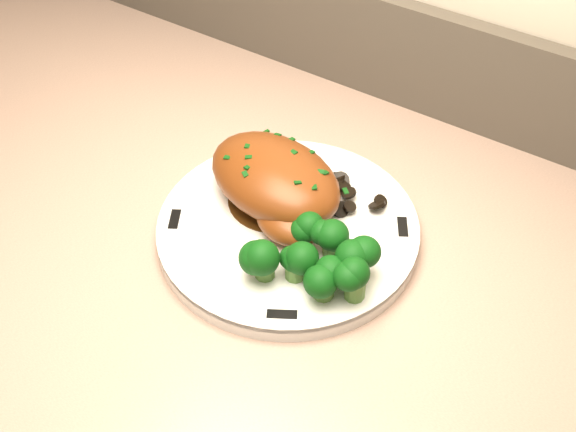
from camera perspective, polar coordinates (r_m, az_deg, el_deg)
The scene contains 9 objects.
plate at distance 0.67m, azimuth -0.00°, elevation -1.10°, with size 0.24×0.24×0.02m, color white.
rim_accent_0 at distance 0.67m, azimuth 9.04°, elevation -0.87°, with size 0.03×0.01×0.00m, color black.
rim_accent_1 at distance 0.74m, azimuth 0.38°, elevation 5.22°, with size 0.03×0.01×0.00m, color black.
rim_accent_2 at distance 0.68m, azimuth -8.95°, elevation -0.27°, with size 0.03×0.01×0.00m, color black.
rim_accent_3 at distance 0.59m, azimuth -0.48°, elevation -7.79°, with size 0.03×0.01×0.00m, color black.
gravy_pool at distance 0.69m, azimuth -1.01°, elevation 1.31°, with size 0.09×0.09×0.00m, color #3D220B.
chicken_breast at distance 0.66m, azimuth -0.92°, elevation 2.64°, with size 0.16×0.12×0.06m.
mushroom_pile at distance 0.69m, azimuth 4.29°, elevation 1.44°, with size 0.07×0.05×0.02m.
broccoli_florets at distance 0.61m, azimuth 2.38°, elevation -3.21°, with size 0.10×0.08×0.04m.
Camera 1 is at (0.26, 1.35, 1.44)m, focal length 45.00 mm.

